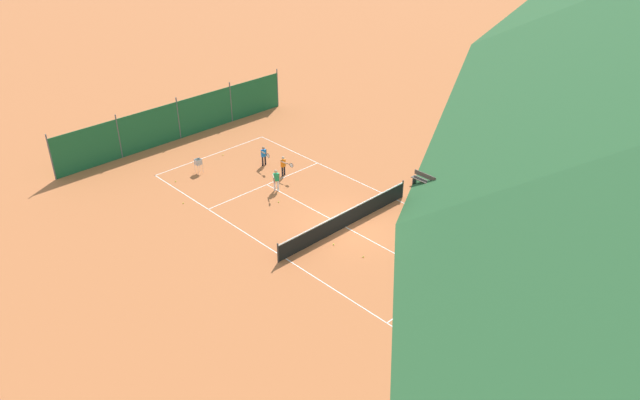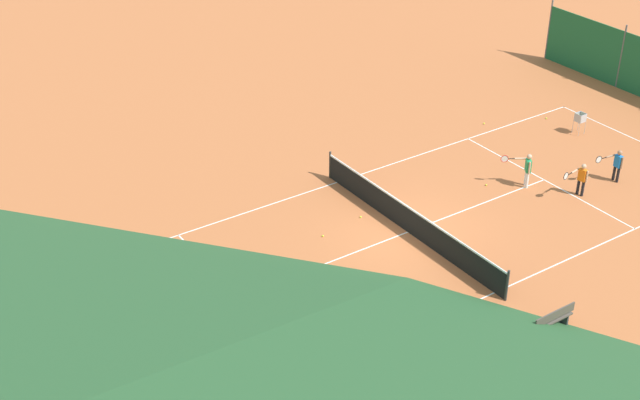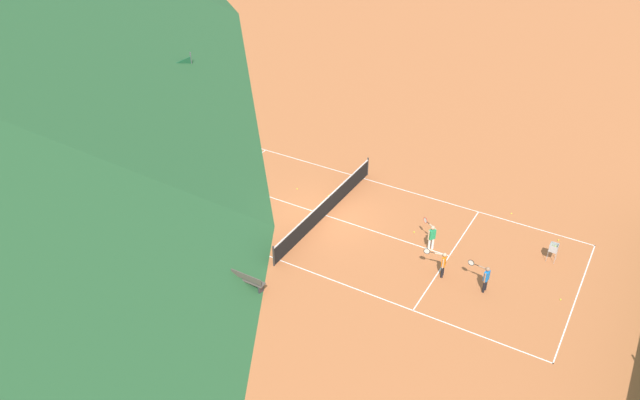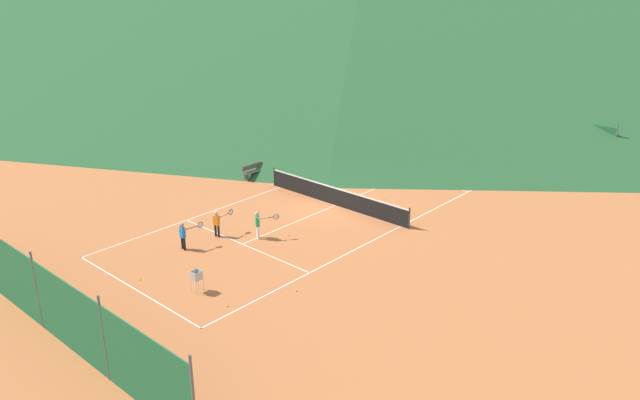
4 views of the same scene
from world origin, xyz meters
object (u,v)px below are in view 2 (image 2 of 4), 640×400
at_px(player_near_service, 581,177).
at_px(tennis_ball_alley_left, 323,236).
at_px(tennis_ball_alley_right, 486,185).
at_px(courtside_bench, 551,320).
at_px(tennis_net, 409,219).
at_px(tennis_ball_by_net_left, 546,118).
at_px(tennis_ball_near_corner, 484,123).
at_px(tennis_ball_by_net_right, 361,217).
at_px(ball_hopper, 580,119).
at_px(player_near_baseline, 527,168).
at_px(tennis_ball_mid_court, 344,306).
at_px(player_far_service, 617,163).

distance_m(player_near_service, tennis_ball_alley_left, 9.53).
height_order(player_near_service, tennis_ball_alley_right, player_near_service).
xyz_separation_m(tennis_ball_alley_right, courtside_bench, (-7.20, 4.40, 0.42)).
xyz_separation_m(tennis_net, tennis_ball_by_net_left, (3.65, -10.36, -0.47)).
xyz_separation_m(tennis_net, player_near_service, (-1.48, -6.57, 0.22)).
bearing_deg(tennis_ball_near_corner, tennis_ball_alley_right, 137.73).
distance_m(tennis_net, tennis_ball_by_net_right, 1.84).
height_order(tennis_ball_by_net_right, tennis_ball_by_net_left, same).
height_order(tennis_net, player_near_service, player_near_service).
xyz_separation_m(tennis_ball_near_corner, ball_hopper, (-2.77, -2.54, 0.62)).
height_order(player_near_service, courtside_bench, player_near_service).
relative_size(tennis_ball_by_net_right, courtside_bench, 0.04).
bearing_deg(tennis_ball_alley_left, tennis_ball_alley_right, -94.06).
distance_m(tennis_ball_near_corner, tennis_ball_by_net_right, 9.17).
relative_size(player_near_baseline, tennis_ball_by_net_left, 19.76).
distance_m(ball_hopper, courtside_bench, 13.37).
distance_m(player_near_service, tennis_ball_mid_court, 10.73).
distance_m(player_far_service, player_near_baseline, 3.37).
bearing_deg(tennis_ball_mid_court, tennis_ball_near_corner, -60.09).
distance_m(tennis_net, courtside_bench, 6.34).
height_order(ball_hopper, courtside_bench, ball_hopper).
bearing_deg(player_near_baseline, player_far_service, -117.47).
height_order(tennis_ball_mid_court, ball_hopper, ball_hopper).
bearing_deg(tennis_ball_by_net_left, player_near_baseline, 126.19).
distance_m(player_far_service, tennis_ball_alley_left, 11.32).
xyz_separation_m(tennis_net, tennis_ball_alley_right, (0.86, -4.33, -0.47)).
height_order(tennis_ball_mid_court, tennis_ball_alley_left, same).
distance_m(tennis_ball_alley_right, tennis_ball_by_net_left, 6.65).
bearing_deg(tennis_net, tennis_ball_by_net_left, -70.59).
bearing_deg(player_far_service, tennis_ball_alley_right, 60.17).
distance_m(tennis_net, ball_hopper, 10.58).
xyz_separation_m(player_far_service, tennis_ball_alley_left, (2.84, 10.94, -0.70)).
distance_m(player_far_service, tennis_ball_by_net_right, 9.73).
bearing_deg(tennis_ball_alley_right, ball_hopper, -79.63).
distance_m(player_near_baseline, tennis_ball_near_corner, 5.32).
relative_size(tennis_ball_by_net_right, tennis_ball_mid_court, 1.00).
relative_size(tennis_ball_alley_right, ball_hopper, 0.07).
bearing_deg(tennis_net, tennis_ball_mid_court, 117.53).
distance_m(tennis_ball_by_net_left, tennis_ball_alley_left, 13.07).
bearing_deg(tennis_ball_mid_court, player_near_service, -86.44).
bearing_deg(courtside_bench, tennis_ball_by_net_left, -46.22).
bearing_deg(ball_hopper, tennis_ball_by_net_left, 1.27).
distance_m(tennis_ball_mid_court, tennis_ball_alley_left, 3.85).
distance_m(tennis_net, player_near_baseline, 5.45).
bearing_deg(player_near_service, player_far_service, -90.40).
bearing_deg(tennis_ball_alley_left, player_far_service, -104.55).
bearing_deg(tennis_ball_alley_right, player_far_service, -119.83).
distance_m(tennis_ball_alley_right, tennis_ball_mid_court, 8.97).
bearing_deg(tennis_ball_by_net_left, tennis_ball_by_net_right, 100.39).
bearing_deg(tennis_ball_by_net_right, tennis_net, -154.74).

